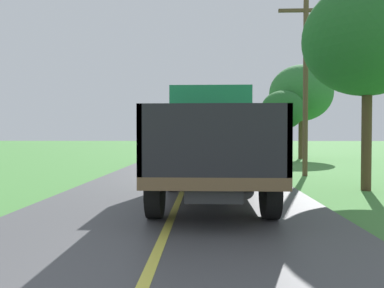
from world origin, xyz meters
The scene contains 6 objects.
banana_truck_near centered at (0.78, 10.09, 1.48)m, with size 2.38×5.82×2.80m.
banana_truck_far centered at (0.75, 20.13, 1.48)m, with size 2.38×5.81×2.80m.
utility_pole_roadside centered at (4.53, 15.45, 3.74)m, with size 2.14×0.20×6.87m.
roadside_tree_near_left centered at (7.00, 25.85, 4.41)m, with size 4.18×4.18×6.30m.
roadside_tree_mid_right centered at (5.30, 23.50, 3.11)m, with size 2.63×2.63×4.31m.
roadside_tree_far_left centered at (5.27, 11.65, 4.37)m, with size 3.66×3.66×6.04m.
Camera 1 is at (0.64, 0.85, 1.61)m, focal length 34.43 mm.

